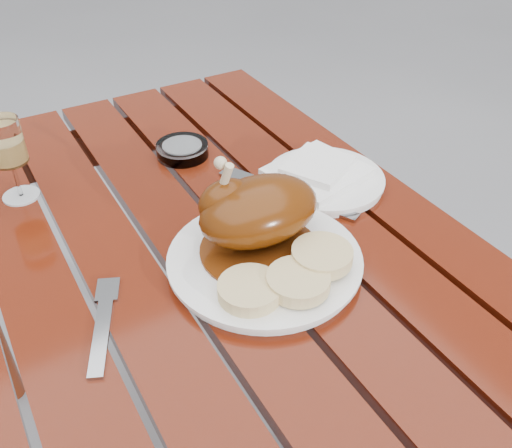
{
  "coord_description": "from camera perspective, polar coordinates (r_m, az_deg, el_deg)",
  "views": [
    {
      "loc": [
        -0.26,
        -0.61,
        1.31
      ],
      "look_at": [
        0.09,
        -0.01,
        0.78
      ],
      "focal_mm": 40.0,
      "sensor_mm": 36.0,
      "label": 1
    }
  ],
  "objects": [
    {
      "name": "table",
      "position": [
        1.14,
        -4.39,
        -17.54
      ],
      "size": [
        0.8,
        1.2,
        0.75
      ],
      "primitive_type": "cube",
      "color": "maroon",
      "rests_on": "ground"
    },
    {
      "name": "dinner_plate",
      "position": [
        0.84,
        0.87,
        -3.71
      ],
      "size": [
        0.34,
        0.34,
        0.02
      ],
      "primitive_type": "cylinder",
      "rotation": [
        0.0,
        0.0,
        -0.22
      ],
      "color": "white",
      "rests_on": "table"
    },
    {
      "name": "roast_duck",
      "position": [
        0.83,
        -0.15,
        1.29
      ],
      "size": [
        0.2,
        0.18,
        0.14
      ],
      "color": "#532309",
      "rests_on": "dinner_plate"
    },
    {
      "name": "bread_dumplings",
      "position": [
        0.78,
        3.48,
        -5.12
      ],
      "size": [
        0.21,
        0.11,
        0.03
      ],
      "color": "beige",
      "rests_on": "dinner_plate"
    },
    {
      "name": "wine_glass",
      "position": [
        1.03,
        -23.33,
        5.89
      ],
      "size": [
        0.07,
        0.07,
        0.15
      ],
      "primitive_type": "cylinder",
      "rotation": [
        0.0,
        0.0,
        -0.19
      ],
      "color": "#E8C069",
      "rests_on": "table"
    },
    {
      "name": "side_plate",
      "position": [
        1.02,
        6.9,
        4.38
      ],
      "size": [
        0.24,
        0.24,
        0.02
      ],
      "primitive_type": "cylinder",
      "rotation": [
        0.0,
        0.0,
        0.13
      ],
      "color": "white",
      "rests_on": "table"
    },
    {
      "name": "napkin",
      "position": [
        1.01,
        6.17,
        5.21
      ],
      "size": [
        0.18,
        0.17,
        0.01
      ],
      "primitive_type": "cube",
      "rotation": [
        0.0,
        0.0,
        0.24
      ],
      "color": "white",
      "rests_on": "side_plate"
    },
    {
      "name": "ashtray",
      "position": [
        1.11,
        -7.37,
        7.38
      ],
      "size": [
        0.11,
        0.11,
        0.02
      ],
      "primitive_type": "cylinder",
      "rotation": [
        0.0,
        0.0,
        -0.12
      ],
      "color": "#B2B7BC",
      "rests_on": "table"
    },
    {
      "name": "fork",
      "position": [
        0.78,
        -15.13,
        -10.05
      ],
      "size": [
        0.08,
        0.15,
        0.01
      ],
      "primitive_type": "cube",
      "rotation": [
        0.0,
        0.0,
        -0.42
      ],
      "color": "gray",
      "rests_on": "table"
    },
    {
      "name": "knife",
      "position": [
        0.98,
        4.09,
        2.74
      ],
      "size": [
        0.12,
        0.21,
        0.01
      ],
      "primitive_type": "cube",
      "rotation": [
        0.0,
        0.0,
        0.47
      ],
      "color": "gray",
      "rests_on": "table"
    }
  ]
}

